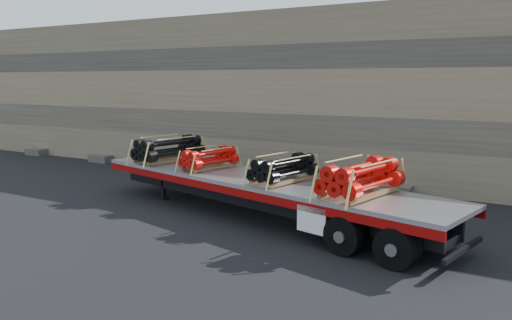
{
  "coord_description": "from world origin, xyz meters",
  "views": [
    {
      "loc": [
        6.28,
        -13.45,
        4.19
      ],
      "look_at": [
        -1.69,
        0.78,
        1.56
      ],
      "focal_mm": 35.0,
      "sensor_mm": 36.0,
      "label": 1
    }
  ],
  "objects_px": {
    "bundle_front": "(169,150)",
    "bundle_midrear": "(284,169)",
    "trailer": "(258,197)",
    "bundle_rear": "(361,179)",
    "bundle_midfront": "(209,159)"
  },
  "relations": [
    {
      "from": "trailer",
      "to": "bundle_rear",
      "type": "height_order",
      "value": "bundle_rear"
    },
    {
      "from": "bundle_front",
      "to": "bundle_midrear",
      "type": "xyz_separation_m",
      "value": [
        5.25,
        -1.26,
        -0.06
      ]
    },
    {
      "from": "trailer",
      "to": "bundle_front",
      "type": "xyz_separation_m",
      "value": [
        -4.27,
        1.02,
        1.06
      ]
    },
    {
      "from": "bundle_midfront",
      "to": "bundle_midrear",
      "type": "xyz_separation_m",
      "value": [
        3.12,
        -0.75,
        0.03
      ]
    },
    {
      "from": "bundle_rear",
      "to": "bundle_midfront",
      "type": "bearing_deg",
      "value": 180.0
    },
    {
      "from": "bundle_midfront",
      "to": "bundle_rear",
      "type": "relative_size",
      "value": 0.76
    },
    {
      "from": "bundle_midrear",
      "to": "bundle_rear",
      "type": "xyz_separation_m",
      "value": [
        2.49,
        -0.6,
        0.07
      ]
    },
    {
      "from": "bundle_front",
      "to": "bundle_midrear",
      "type": "height_order",
      "value": "bundle_front"
    },
    {
      "from": "bundle_midfront",
      "to": "bundle_midrear",
      "type": "relative_size",
      "value": 0.91
    },
    {
      "from": "bundle_midfront",
      "to": "bundle_front",
      "type": "bearing_deg",
      "value": -180.0
    },
    {
      "from": "trailer",
      "to": "bundle_midrear",
      "type": "distance_m",
      "value": 1.42
    },
    {
      "from": "bundle_midfront",
      "to": "bundle_rear",
      "type": "height_order",
      "value": "bundle_rear"
    },
    {
      "from": "trailer",
      "to": "bundle_rear",
      "type": "relative_size",
      "value": 5.1
    },
    {
      "from": "bundle_midfront",
      "to": "bundle_midrear",
      "type": "distance_m",
      "value": 3.21
    },
    {
      "from": "bundle_midfront",
      "to": "bundle_rear",
      "type": "bearing_deg",
      "value": -0.0
    }
  ]
}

